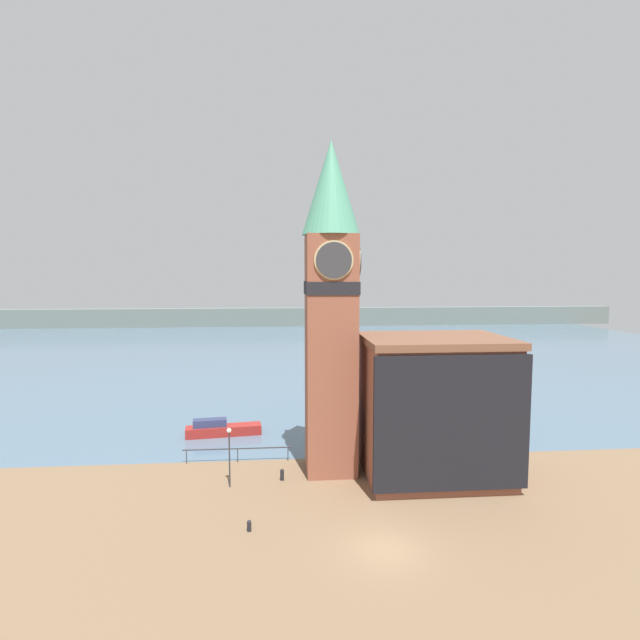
% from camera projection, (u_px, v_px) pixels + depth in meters
% --- Properties ---
extents(ground_plane, '(160.00, 160.00, 0.00)m').
position_uv_depth(ground_plane, '(386.00, 549.00, 26.08)').
color(ground_plane, brown).
extents(water, '(160.00, 120.00, 0.00)m').
position_uv_depth(water, '(306.00, 347.00, 98.70)').
color(water, slate).
rests_on(water, ground_plane).
extents(far_shoreline, '(180.00, 3.00, 5.00)m').
position_uv_depth(far_shoreline, '(298.00, 317.00, 138.16)').
color(far_shoreline, slate).
rests_on(far_shoreline, water).
extents(pier_railing, '(8.29, 0.08, 1.09)m').
position_uv_depth(pier_railing, '(238.00, 450.00, 38.11)').
color(pier_railing, '#333338').
rests_on(pier_railing, ground_plane).
extents(clock_tower, '(4.08, 4.08, 23.64)m').
position_uv_depth(clock_tower, '(331.00, 299.00, 35.42)').
color(clock_tower, brown).
rests_on(clock_tower, ground_plane).
extents(pier_building, '(10.11, 7.80, 10.00)m').
position_uv_depth(pier_building, '(434.00, 407.00, 35.10)').
color(pier_building, brown).
rests_on(pier_building, ground_plane).
extents(boat_near, '(6.76, 2.30, 1.53)m').
position_uv_depth(boat_near, '(221.00, 429.00, 44.46)').
color(boat_near, maroon).
rests_on(boat_near, water).
extents(mooring_bollard_near, '(0.26, 0.26, 0.64)m').
position_uv_depth(mooring_bollard_near, '(249.00, 525.00, 27.90)').
color(mooring_bollard_near, black).
rests_on(mooring_bollard_near, ground_plane).
extents(mooring_bollard_far, '(0.28, 0.28, 0.81)m').
position_uv_depth(mooring_bollard_far, '(282.00, 474.00, 34.79)').
color(mooring_bollard_far, black).
rests_on(mooring_bollard_far, ground_plane).
extents(lamp_post, '(0.32, 0.32, 4.08)m').
position_uv_depth(lamp_post, '(229.00, 446.00, 33.46)').
color(lamp_post, '#2D2D33').
rests_on(lamp_post, ground_plane).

